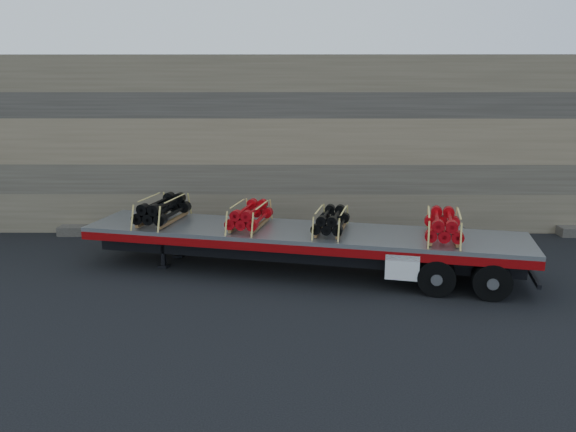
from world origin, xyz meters
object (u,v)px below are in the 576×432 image
at_px(trailer, 301,251).
at_px(bundle_midrear, 331,221).
at_px(bundle_front, 163,210).
at_px(bundle_rear, 443,226).
at_px(bundle_midfront, 250,216).

bearing_deg(trailer, bundle_midrear, -0.00).
distance_m(bundle_front, bundle_rear, 9.09).
xyz_separation_m(bundle_midfront, bundle_midrear, (2.59, -0.58, -0.03)).
bearing_deg(bundle_rear, bundle_midrear, -180.00).
xyz_separation_m(trailer, bundle_midfront, (-1.66, 0.37, 1.06)).
height_order(trailer, bundle_midfront, bundle_midfront).
relative_size(trailer, bundle_midfront, 6.85).
height_order(bundle_midfront, bundle_midrear, bundle_midfront).
height_order(trailer, bundle_rear, bundle_rear).
bearing_deg(bundle_midfront, bundle_midrear, -0.00).
relative_size(trailer, bundle_rear, 6.54).
distance_m(trailer, bundle_front, 4.87).
relative_size(bundle_midfront, bundle_midrear, 1.08).
bearing_deg(bundle_front, bundle_midfront, 0.00).
height_order(bundle_front, bundle_midfront, bundle_front).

